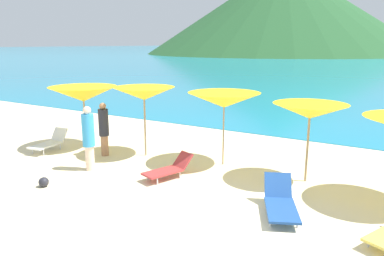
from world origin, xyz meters
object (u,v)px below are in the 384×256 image
at_px(lounge_chair_0, 169,168).
at_px(beach_ball, 44,182).
at_px(umbrella_1, 144,94).
at_px(umbrella_0, 83,94).
at_px(lounge_chair_3, 50,142).
at_px(lounge_chair_2, 280,202).
at_px(cruise_ship, 322,33).
at_px(umbrella_3, 310,111).
at_px(umbrella_2, 224,100).
at_px(beachgoer_0, 89,137).
at_px(beachgoer_1, 104,128).

height_order(lounge_chair_0, beach_ball, lounge_chair_0).
height_order(umbrella_1, lounge_chair_0, umbrella_1).
distance_m(umbrella_0, lounge_chair_3, 2.00).
height_order(lounge_chair_2, cruise_ship, cruise_ship).
bearing_deg(umbrella_0, umbrella_3, 5.30).
xyz_separation_m(umbrella_2, lounge_chair_0, (-0.72, -1.82, -1.70)).
bearing_deg(beachgoer_0, lounge_chair_0, -74.10).
bearing_deg(umbrella_2, lounge_chair_3, -163.25).
distance_m(umbrella_1, beach_ball, 4.06).
height_order(beachgoer_0, beach_ball, beachgoer_0).
relative_size(umbrella_2, lounge_chair_0, 1.45).
bearing_deg(lounge_chair_3, beachgoer_0, -23.91).
relative_size(umbrella_1, beachgoer_0, 1.20).
distance_m(beachgoer_1, beach_ball, 3.04).
bearing_deg(beachgoer_0, umbrella_2, -50.59).
xyz_separation_m(umbrella_1, umbrella_2, (2.58, 0.48, -0.07)).
xyz_separation_m(lounge_chair_0, lounge_chair_3, (-5.02, 0.09, 0.03)).
relative_size(umbrella_0, umbrella_2, 1.14).
bearing_deg(umbrella_3, lounge_chair_0, -152.45).
xyz_separation_m(umbrella_0, lounge_chair_3, (-0.79, -0.91, -1.60)).
distance_m(beachgoer_0, cruise_ship, 217.91).
height_order(umbrella_0, beachgoer_1, umbrella_0).
relative_size(beach_ball, cruise_ship, 0.01).
relative_size(lounge_chair_0, lounge_chair_2, 0.88).
xyz_separation_m(beachgoer_0, beachgoer_1, (-0.66, 1.29, -0.07)).
distance_m(lounge_chair_3, cruise_ship, 216.72).
height_order(umbrella_0, umbrella_1, umbrella_1).
height_order(umbrella_2, umbrella_3, umbrella_2).
distance_m(umbrella_0, cruise_ship, 215.91).
relative_size(lounge_chair_2, lounge_chair_3, 1.16).
distance_m(umbrella_2, lounge_chair_2, 3.90).
bearing_deg(umbrella_1, beachgoer_0, -103.56).
bearing_deg(umbrella_0, cruise_ship, 100.80).
bearing_deg(beachgoer_0, lounge_chair_2, -88.52).
xyz_separation_m(lounge_chair_2, lounge_chair_3, (-8.32, 0.65, 0.04)).
bearing_deg(umbrella_2, lounge_chair_0, -111.65).
height_order(umbrella_1, umbrella_3, umbrella_1).
relative_size(umbrella_3, beachgoer_1, 1.20).
bearing_deg(beachgoer_1, lounge_chair_2, 122.07).
xyz_separation_m(lounge_chair_0, beach_ball, (-2.36, -2.21, -0.14)).
bearing_deg(lounge_chair_3, lounge_chair_2, -13.14).
xyz_separation_m(umbrella_0, umbrella_1, (2.37, 0.34, 0.14)).
xyz_separation_m(umbrella_2, lounge_chair_3, (-5.75, -1.73, -1.67)).
distance_m(umbrella_0, beach_ball, 4.11).
bearing_deg(umbrella_0, beach_ball, -59.79).
relative_size(umbrella_0, cruise_ship, 0.06).
bearing_deg(umbrella_1, cruise_ship, 101.43).
relative_size(umbrella_0, lounge_chair_3, 1.69).
relative_size(umbrella_2, beachgoer_1, 1.26).
xyz_separation_m(lounge_chair_0, beachgoer_0, (-2.34, -0.64, 0.72)).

